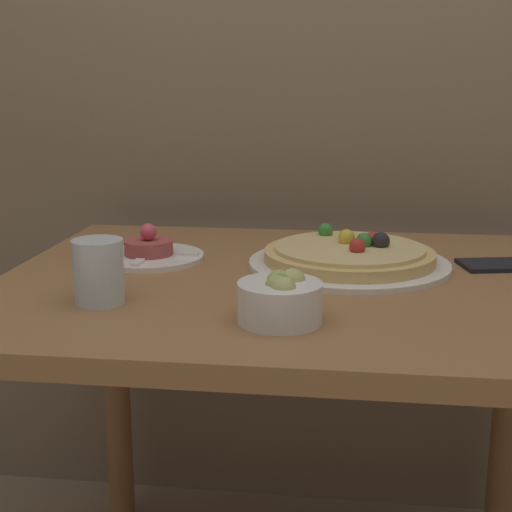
% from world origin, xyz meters
% --- Properties ---
extents(dining_table, '(1.01, 0.79, 0.73)m').
position_xyz_m(dining_table, '(0.00, 0.40, 0.62)').
color(dining_table, olive).
rests_on(dining_table, ground_plane).
extents(pizza_plate, '(0.36, 0.36, 0.06)m').
position_xyz_m(pizza_plate, '(0.09, 0.48, 0.75)').
color(pizza_plate, white).
rests_on(pizza_plate, dining_table).
extents(tartare_plate, '(0.21, 0.21, 0.07)m').
position_xyz_m(tartare_plate, '(-0.28, 0.48, 0.75)').
color(tartare_plate, white).
rests_on(tartare_plate, dining_table).
extents(small_bowl, '(0.12, 0.12, 0.07)m').
position_xyz_m(small_bowl, '(-0.01, 0.16, 0.77)').
color(small_bowl, white).
rests_on(small_bowl, dining_table).
extents(drinking_glass, '(0.08, 0.08, 0.10)m').
position_xyz_m(drinking_glass, '(-0.28, 0.21, 0.78)').
color(drinking_glass, silver).
rests_on(drinking_glass, dining_table).
extents(napkin, '(0.15, 0.11, 0.01)m').
position_xyz_m(napkin, '(0.36, 0.51, 0.74)').
color(napkin, black).
rests_on(napkin, dining_table).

